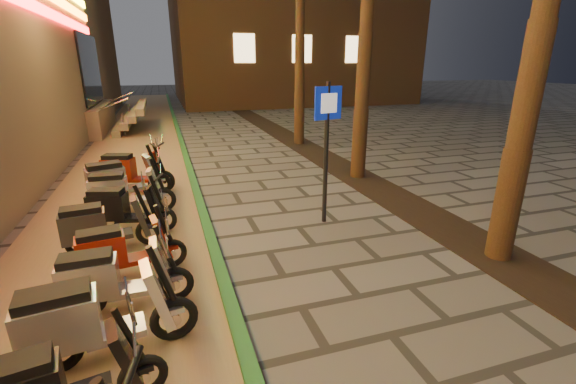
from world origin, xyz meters
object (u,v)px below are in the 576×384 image
object	(u,v)px
scooter_8	(119,250)
scooter_13	(130,171)
scooter_9	(101,226)
scooter_6	(90,319)
pedestrian_sign	(327,135)
scooter_7	(111,279)
scooter_10	(122,208)
scooter_11	(122,192)
scooter_12	(120,180)

from	to	relation	value
scooter_8	scooter_13	world-z (taller)	scooter_13
scooter_9	scooter_6	bearing A→B (deg)	-92.20
scooter_6	scooter_8	size ratio (longest dim) A/B	1.15
pedestrian_sign	scooter_8	world-z (taller)	pedestrian_sign
scooter_6	scooter_7	world-z (taller)	scooter_6
scooter_10	scooter_11	world-z (taller)	scooter_11
pedestrian_sign	scooter_7	size ratio (longest dim) A/B	1.72
scooter_6	scooter_8	bearing A→B (deg)	77.55
scooter_9	scooter_8	bearing A→B (deg)	-76.44
scooter_6	scooter_13	xyz separation A→B (m)	(0.02, 6.16, -0.01)
scooter_8	scooter_13	size ratio (longest dim) A/B	0.89
pedestrian_sign	scooter_9	distance (m)	4.30
scooter_8	scooter_10	world-z (taller)	scooter_10
scooter_13	scooter_7	bearing A→B (deg)	-71.29
scooter_12	scooter_13	bearing A→B (deg)	63.46
scooter_9	scooter_10	xyz separation A→B (m)	(0.26, 0.82, -0.01)
pedestrian_sign	scooter_8	xyz separation A→B (m)	(-3.73, -1.10, -1.32)
scooter_9	scooter_13	xyz separation A→B (m)	(0.25, 3.43, 0.04)
scooter_13	scooter_8	bearing A→B (deg)	-70.75
scooter_6	scooter_11	distance (m)	4.50
scooter_11	scooter_10	bearing A→B (deg)	-83.21
scooter_7	scooter_8	bearing A→B (deg)	86.50
scooter_6	scooter_13	world-z (taller)	scooter_6
scooter_9	scooter_10	bearing A→B (deg)	65.22
scooter_6	scooter_8	world-z (taller)	scooter_6
scooter_12	scooter_13	world-z (taller)	scooter_12
scooter_10	scooter_13	size ratio (longest dim) A/B	0.92
scooter_11	scooter_12	size ratio (longest dim) A/B	0.92
scooter_7	scooter_11	size ratio (longest dim) A/B	0.94
scooter_11	scooter_6	bearing A→B (deg)	-86.31
scooter_7	scooter_9	distance (m)	1.86
scooter_10	scooter_8	bearing A→B (deg)	-71.75
pedestrian_sign	scooter_10	size ratio (longest dim) A/B	1.73
scooter_8	scooter_11	size ratio (longest dim) A/B	0.91
scooter_8	scooter_9	bearing A→B (deg)	101.26
scooter_6	scooter_12	distance (m)	5.24
scooter_12	scooter_8	bearing A→B (deg)	-102.60
scooter_10	scooter_12	bearing A→B (deg)	110.28
scooter_6	scooter_13	size ratio (longest dim) A/B	1.03
scooter_6	pedestrian_sign	bearing A→B (deg)	28.35
pedestrian_sign	scooter_9	world-z (taller)	pedestrian_sign
pedestrian_sign	scooter_10	world-z (taller)	pedestrian_sign
scooter_10	scooter_7	bearing A→B (deg)	-73.44
scooter_7	scooter_12	world-z (taller)	scooter_12
scooter_13	scooter_9	bearing A→B (deg)	-76.48
scooter_10	scooter_12	world-z (taller)	scooter_12
scooter_8	pedestrian_sign	bearing A→B (deg)	7.04
scooter_8	scooter_12	distance (m)	3.51
scooter_9	scooter_11	bearing A→B (deg)	76.34
scooter_13	scooter_11	bearing A→B (deg)	-73.98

